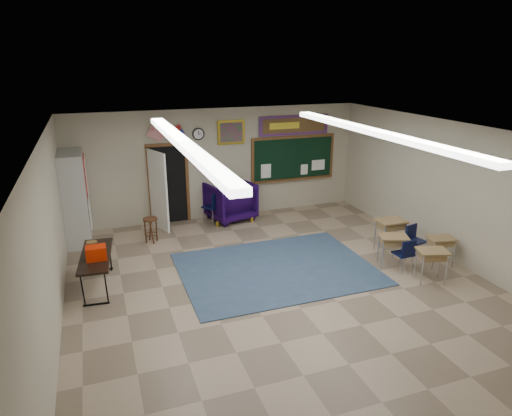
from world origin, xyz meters
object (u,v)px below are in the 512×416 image
object	(u,v)px
wingback_armchair	(230,201)
wooden_stool	(151,230)
student_desk_front_left	(392,249)
student_desk_front_right	(390,234)
folding_table	(97,269)

from	to	relation	value
wingback_armchair	wooden_stool	size ratio (longest dim) A/B	1.91
student_desk_front_left	student_desk_front_right	distance (m)	0.84
folding_table	wooden_stool	xyz separation A→B (m)	(1.28, 1.95, -0.06)
student_desk_front_right	wooden_stool	distance (m)	5.63
student_desk_front_right	wooden_stool	world-z (taller)	student_desk_front_right
student_desk_front_right	wooden_stool	size ratio (longest dim) A/B	1.25
student_desk_front_left	folding_table	world-z (taller)	folding_table
folding_table	wooden_stool	size ratio (longest dim) A/B	2.78
student_desk_front_left	student_desk_front_right	size ratio (longest dim) A/B	0.93
wingback_armchair	student_desk_front_left	bearing A→B (deg)	105.56
wingback_armchair	folding_table	distance (m)	4.57
student_desk_front_right	student_desk_front_left	bearing A→B (deg)	-120.59
folding_table	wooden_stool	world-z (taller)	folding_table
wingback_armchair	wooden_stool	bearing A→B (deg)	7.60
wingback_armchair	wooden_stool	xyz separation A→B (m)	(-2.27, -0.93, -0.21)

